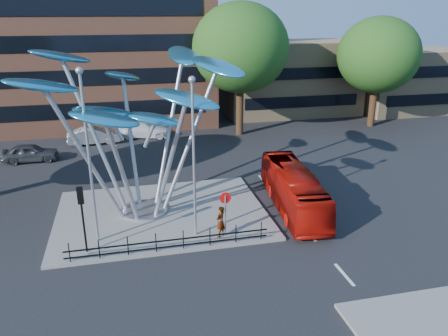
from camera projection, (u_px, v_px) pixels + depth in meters
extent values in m
plane|color=black|center=(196.00, 269.00, 20.28)|extent=(120.00, 120.00, 0.00)
cube|color=slate|center=(162.00, 214.00, 25.53)|extent=(12.00, 9.00, 0.15)
cube|color=tan|center=(289.00, 78.00, 49.76)|extent=(15.00, 8.00, 8.00)
cube|color=tan|center=(408.00, 80.00, 51.09)|extent=(12.00, 8.00, 7.00)
cylinder|color=black|center=(240.00, 105.00, 41.13)|extent=(0.70, 0.70, 5.72)
ellipsoid|color=#174012|center=(241.00, 48.00, 39.34)|extent=(8.80, 8.80, 8.10)
cylinder|color=black|center=(373.00, 102.00, 44.23)|extent=(0.70, 0.70, 5.06)
ellipsoid|color=#174012|center=(378.00, 55.00, 42.65)|extent=(8.00, 8.00, 7.36)
cylinder|color=#9EA0A5|center=(144.00, 210.00, 25.73)|extent=(2.80, 2.80, 0.12)
cylinder|color=#9EA0A5|center=(118.00, 153.00, 23.60)|extent=(0.24, 0.24, 7.80)
ellipsoid|color=#2E98C9|center=(42.00, 85.00, 20.67)|extent=(3.92, 2.95, 1.39)
cylinder|color=#9EA0A5|center=(134.00, 166.00, 23.65)|extent=(0.24, 0.24, 6.40)
ellipsoid|color=#2E98C9|center=(105.00, 119.00, 20.28)|extent=(3.47, 1.78, 1.31)
cylinder|color=#9EA0A5|center=(152.00, 158.00, 23.94)|extent=(0.24, 0.24, 7.00)
ellipsoid|color=#2E98C9|center=(187.00, 99.00, 21.66)|extent=(3.81, 3.11, 1.36)
cylinder|color=#9EA0A5|center=(161.00, 143.00, 24.60)|extent=(0.24, 0.24, 8.20)
ellipsoid|color=#2E98C9|center=(218.00, 66.00, 24.28)|extent=(3.52, 4.06, 1.44)
cylinder|color=#9EA0A5|center=(152.00, 136.00, 25.26)|extent=(0.24, 0.24, 8.60)
ellipsoid|color=#2E98C9|center=(183.00, 55.00, 26.09)|extent=(2.21, 3.79, 1.39)
cylinder|color=#9EA0A5|center=(136.00, 146.00, 25.35)|extent=(0.24, 0.24, 7.40)
ellipsoid|color=#2E98C9|center=(123.00, 76.00, 26.37)|extent=(3.02, 3.71, 1.34)
cylinder|color=#9EA0A5|center=(121.00, 138.00, 24.39)|extent=(0.24, 0.24, 8.80)
ellipsoid|color=#2E98C9|center=(61.00, 56.00, 23.56)|extent=(3.88, 3.60, 1.42)
ellipsoid|color=#2E98C9|center=(103.00, 112.00, 23.49)|extent=(3.40, 1.96, 1.13)
ellipsoid|color=#2E98C9|center=(155.00, 119.00, 23.65)|extent=(3.39, 2.16, 1.11)
cylinder|color=#9EA0A5|center=(90.00, 163.00, 21.01)|extent=(0.14, 0.14, 8.50)
sphere|color=#9EA0A5|center=(79.00, 71.00, 19.51)|extent=(0.36, 0.36, 0.36)
cylinder|color=#9EA0A5|center=(194.00, 163.00, 21.70)|extent=(0.14, 0.14, 8.00)
sphere|color=#9EA0A5|center=(192.00, 80.00, 20.29)|extent=(0.36, 0.36, 0.36)
cylinder|color=black|center=(83.00, 222.00, 20.90)|extent=(0.10, 0.10, 3.20)
cube|color=black|center=(80.00, 195.00, 20.42)|extent=(0.28, 0.18, 0.85)
sphere|color=#FF0C0C|center=(79.00, 190.00, 20.32)|extent=(0.18, 0.18, 0.18)
cylinder|color=#9EA0A5|center=(225.00, 216.00, 22.54)|extent=(0.08, 0.08, 2.30)
cylinder|color=red|center=(225.00, 198.00, 22.23)|extent=(0.60, 0.04, 0.60)
cube|color=white|center=(225.00, 198.00, 22.25)|extent=(0.42, 0.03, 0.10)
cylinder|color=black|center=(69.00, 252.00, 20.39)|extent=(0.05, 0.05, 1.00)
cylinder|color=black|center=(99.00, 249.00, 20.68)|extent=(0.05, 0.05, 1.00)
cylinder|color=black|center=(128.00, 246.00, 20.97)|extent=(0.05, 0.05, 1.00)
cylinder|color=black|center=(156.00, 243.00, 21.25)|extent=(0.05, 0.05, 1.00)
cylinder|color=black|center=(183.00, 240.00, 21.54)|extent=(0.05, 0.05, 1.00)
cylinder|color=black|center=(210.00, 237.00, 21.83)|extent=(0.05, 0.05, 1.00)
cylinder|color=black|center=(236.00, 234.00, 22.11)|extent=(0.05, 0.05, 1.00)
cylinder|color=black|center=(261.00, 231.00, 22.40)|extent=(0.05, 0.05, 1.00)
cube|color=black|center=(170.00, 240.00, 21.38)|extent=(10.00, 0.06, 0.06)
cube|color=black|center=(170.00, 246.00, 21.50)|extent=(10.00, 0.06, 0.06)
imported|color=#A10E07|center=(293.00, 189.00, 26.10)|extent=(3.02, 9.04, 2.47)
imported|color=gray|center=(220.00, 222.00, 22.59)|extent=(0.73, 0.72, 1.70)
imported|color=#44474C|center=(30.00, 153.00, 34.34)|extent=(4.21, 1.75, 1.43)
imported|color=#B1B2B9|center=(94.00, 136.00, 38.83)|extent=(4.66, 1.96, 1.50)
imported|color=white|center=(144.00, 130.00, 40.87)|extent=(5.06, 2.68, 1.40)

